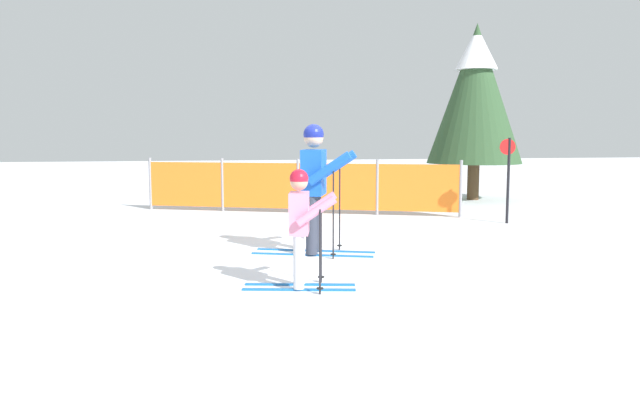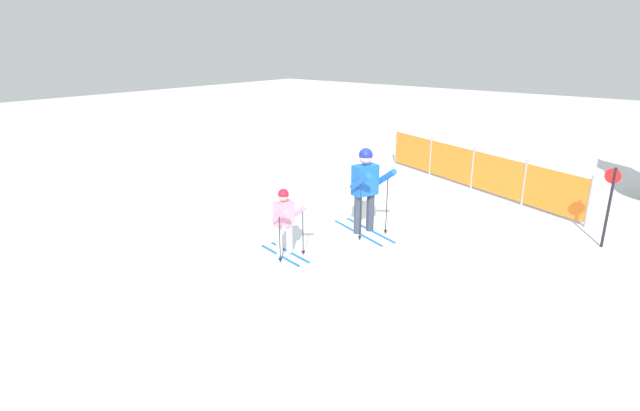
% 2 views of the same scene
% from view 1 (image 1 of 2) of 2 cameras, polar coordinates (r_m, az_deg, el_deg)
% --- Properties ---
extents(ground_plane, '(60.00, 60.00, 0.00)m').
position_cam_1_polar(ground_plane, '(8.70, -0.15, -4.01)').
color(ground_plane, white).
extents(skier_adult, '(1.65, 0.96, 1.72)m').
position_cam_1_polar(skier_adult, '(8.25, -0.39, 2.65)').
color(skier_adult, '#1966B2').
rests_on(skier_adult, ground_plane).
extents(skier_child, '(1.19, 0.59, 1.24)m').
position_cam_1_polar(skier_child, '(6.41, -1.73, -1.20)').
color(skier_child, '#1966B2').
rests_on(skier_child, ground_plane).
extents(safety_fence, '(6.04, 2.41, 1.10)m').
position_cam_1_polar(safety_fence, '(12.61, -2.02, 1.79)').
color(safety_fence, gray).
rests_on(safety_fence, ground_plane).
extents(conifer_far, '(2.27, 2.27, 4.22)m').
position_cam_1_polar(conifer_far, '(15.66, 14.05, 10.07)').
color(conifer_far, '#4C3823').
rests_on(conifer_far, ground_plane).
extents(trail_marker, '(0.28, 0.07, 1.53)m').
position_cam_1_polar(trail_marker, '(11.61, 16.82, 3.04)').
color(trail_marker, black).
rests_on(trail_marker, ground_plane).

